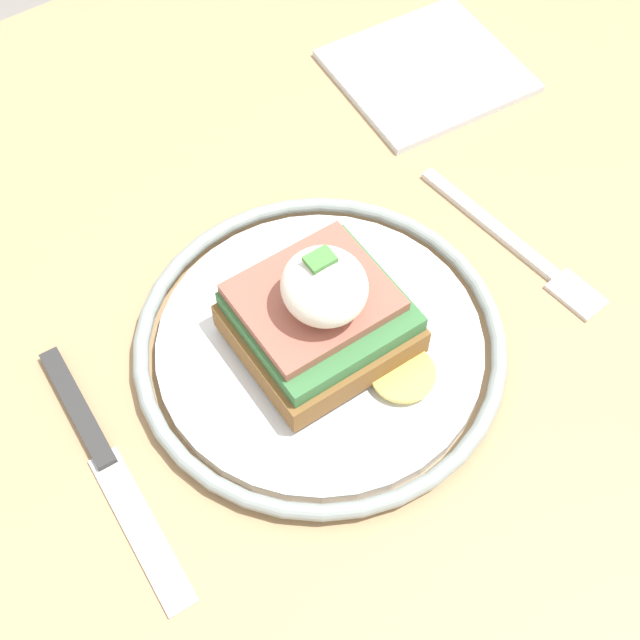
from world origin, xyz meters
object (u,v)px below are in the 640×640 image
Objects in this scene: fork at (517,247)px; knife at (100,451)px; plate at (320,344)px; napkin at (427,71)px; sandwich at (322,313)px.

knife is at bearing -4.40° from fork.
plate reaches higher than napkin.
sandwich reaches higher than napkin.
fork is 0.30m from knife.
sandwich is 0.62× the size of knife.
sandwich is at bearing 134.24° from plate.
fork is at bearing 176.72° from plate.
plate is 1.73× the size of napkin.
knife is at bearing -5.60° from plate.
knife is 0.39m from napkin.
napkin is at bearing -142.37° from sandwich.
napkin is (-0.06, -0.17, 0.00)m from fork.
knife is 1.38× the size of napkin.
sandwich is 0.72× the size of fork.
knife is (0.30, -0.02, 0.00)m from fork.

